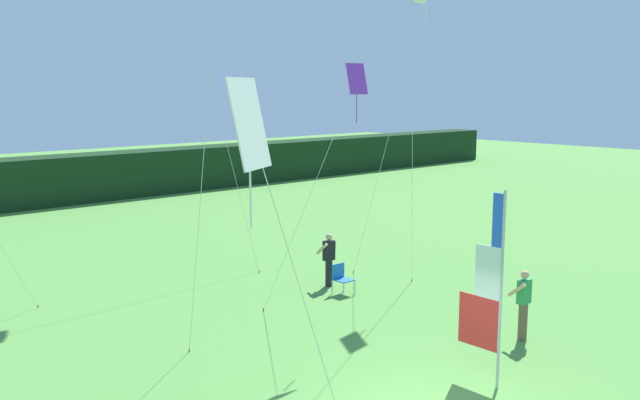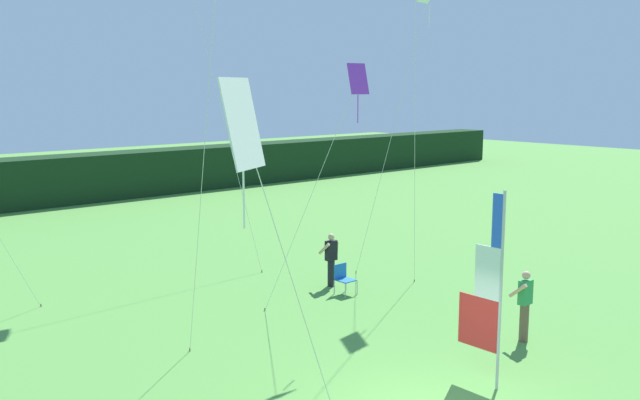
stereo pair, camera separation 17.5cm
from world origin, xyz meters
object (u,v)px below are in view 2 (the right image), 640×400
at_px(banner_flag, 488,293).
at_px(kite_purple_diamond_6, 353,94).
at_px(person_near_banner, 331,258).
at_px(kite_white_diamond_4, 426,2).
at_px(folding_chair, 343,277).
at_px(person_mid_field, 525,304).
at_px(kite_white_diamond_1, 247,139).

xyz_separation_m(banner_flag, kite_purple_diamond_6, (0.70, 4.72, 3.96)).
xyz_separation_m(person_near_banner, kite_white_diamond_4, (3.48, -0.62, 7.86)).
relative_size(banner_flag, kite_white_diamond_4, 0.43).
bearing_deg(person_near_banner, folding_chair, -107.23).
bearing_deg(kite_white_diamond_4, folding_chair, -176.84).
relative_size(banner_flag, person_mid_field, 2.35).
distance_m(person_mid_field, kite_white_diamond_1, 10.84).
distance_m(banner_flag, kite_white_diamond_1, 7.76).
bearing_deg(banner_flag, person_near_banner, 71.68).
height_order(folding_chair, kite_purple_diamond_6, kite_purple_diamond_6).
height_order(banner_flag, person_mid_field, banner_flag).
bearing_deg(kite_white_diamond_1, person_mid_field, 12.61).
height_order(person_mid_field, kite_purple_diamond_6, kite_purple_diamond_6).
relative_size(kite_white_diamond_1, kite_white_diamond_4, 0.64).
relative_size(banner_flag, kite_white_diamond_1, 0.66).
distance_m(person_near_banner, kite_white_diamond_4, 8.62).
height_order(banner_flag, folding_chair, banner_flag).
bearing_deg(kite_white_diamond_4, person_mid_field, -117.88).
relative_size(kite_white_diamond_4, kite_purple_diamond_6, 1.44).
bearing_deg(person_mid_field, banner_flag, -162.69).
bearing_deg(person_near_banner, kite_white_diamond_4, -10.14).
xyz_separation_m(folding_chair, kite_white_diamond_4, (3.74, 0.21, 8.23)).
distance_m(banner_flag, kite_white_diamond_4, 11.31).
distance_m(banner_flag, folding_chair, 7.13).
relative_size(person_near_banner, kite_purple_diamond_6, 0.25).
bearing_deg(person_near_banner, banner_flag, -108.32).
relative_size(person_near_banner, kite_white_diamond_4, 0.17).
distance_m(banner_flag, kite_purple_diamond_6, 6.20).
bearing_deg(person_near_banner, kite_purple_diamond_6, -122.92).
bearing_deg(banner_flag, folding_chair, 71.55).
bearing_deg(folding_chair, person_mid_field, -84.16).
height_order(person_near_banner, person_mid_field, person_mid_field).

